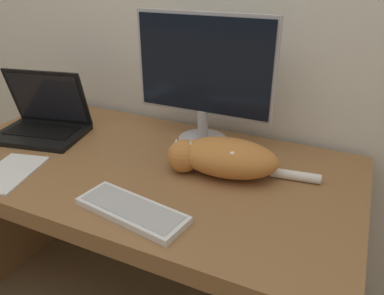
{
  "coord_description": "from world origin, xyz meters",
  "views": [
    {
      "loc": [
        0.67,
        -0.6,
        1.34
      ],
      "look_at": [
        0.22,
        0.36,
        0.83
      ],
      "focal_mm": 35.0,
      "sensor_mm": 36.0,
      "label": 1
    }
  ],
  "objects_px": {
    "monitor": "(203,76)",
    "cat": "(223,157)",
    "external_keyboard": "(132,210)",
    "laptop": "(43,122)"
  },
  "relations": [
    {
      "from": "external_keyboard",
      "to": "cat",
      "type": "bearing_deg",
      "value": 73.54
    },
    {
      "from": "monitor",
      "to": "cat",
      "type": "xyz_separation_m",
      "value": [
        0.16,
        -0.2,
        -0.21
      ]
    },
    {
      "from": "monitor",
      "to": "laptop",
      "type": "relative_size",
      "value": 1.38
    },
    {
      "from": "external_keyboard",
      "to": "monitor",
      "type": "bearing_deg",
      "value": 99.76
    },
    {
      "from": "laptop",
      "to": "cat",
      "type": "height_order",
      "value": "laptop"
    },
    {
      "from": "monitor",
      "to": "laptop",
      "type": "xyz_separation_m",
      "value": [
        -0.63,
        -0.2,
        -0.22
      ]
    },
    {
      "from": "external_keyboard",
      "to": "cat",
      "type": "distance_m",
      "value": 0.36
    },
    {
      "from": "monitor",
      "to": "cat",
      "type": "height_order",
      "value": "monitor"
    },
    {
      "from": "laptop",
      "to": "cat",
      "type": "distance_m",
      "value": 0.79
    },
    {
      "from": "monitor",
      "to": "external_keyboard",
      "type": "xyz_separation_m",
      "value": [
        0.01,
        -0.52,
        -0.26
      ]
    }
  ]
}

